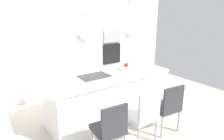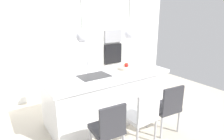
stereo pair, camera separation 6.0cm
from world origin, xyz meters
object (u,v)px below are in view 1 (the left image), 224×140
Objects in this scene: fruit_bowl at (125,67)px; chair_middle at (143,114)px; chair_near at (110,128)px; oven at (112,54)px; microwave at (112,36)px; chair_far at (167,106)px.

chair_middle is at bearing -113.49° from fruit_bowl.
chair_near is (-1.05, -1.00, -0.47)m from fruit_bowl.
microwave is at bearing 0.00° from oven.
chair_far is (0.56, 0.00, -0.02)m from chair_middle.
chair_near is at bearing -136.44° from fruit_bowl.
chair_near is 1.17m from chair_far.
chair_far is at bearing -103.58° from oven.
microwave reaches higher than chair_near.
oven is at bearing 76.42° from chair_far.
microwave is 2.93m from chair_middle.
oven reaches higher than chair_middle.
microwave is at bearing 54.86° from chair_near.
chair_middle is at bearing -179.89° from chair_far.
fruit_bowl is 0.34× the size of chair_middle.
chair_near is at bearing 179.81° from chair_far.
microwave is 0.96× the size of oven.
oven is 2.64m from chair_far.
fruit_bowl is at bearing 66.51° from chair_middle.
microwave is 0.60× the size of chair_middle.
chair_far is (0.12, -1.00, -0.47)m from fruit_bowl.
microwave reaches higher than chair_far.
oven reaches higher than chair_far.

